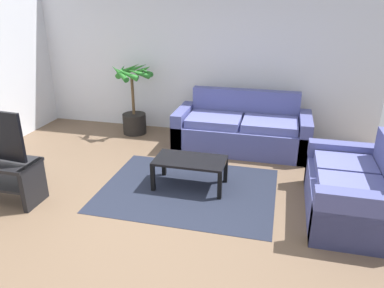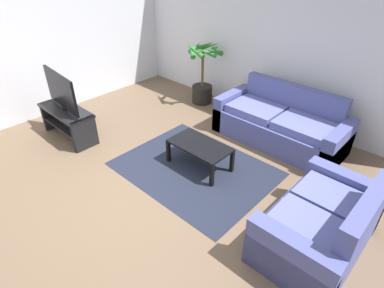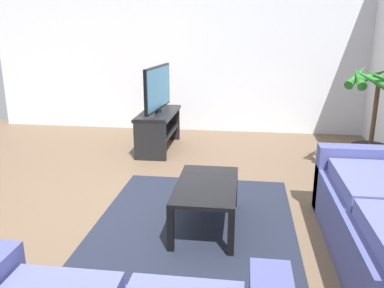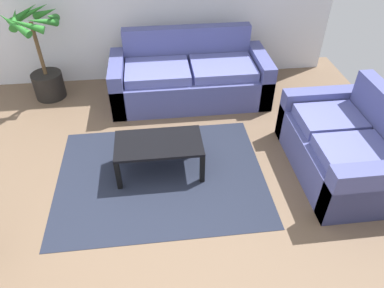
% 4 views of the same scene
% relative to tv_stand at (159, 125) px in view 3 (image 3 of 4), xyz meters
% --- Properties ---
extents(ground_plane, '(6.60, 6.60, 0.00)m').
position_rel_tv_stand_xyz_m(ground_plane, '(1.84, 0.05, -0.34)').
color(ground_plane, brown).
extents(wall_left, '(0.06, 6.00, 2.70)m').
position_rel_tv_stand_xyz_m(wall_left, '(-1.16, 0.05, 1.01)').
color(wall_left, silver).
rests_on(wall_left, ground).
extents(tv_stand, '(1.10, 0.45, 0.52)m').
position_rel_tv_stand_xyz_m(tv_stand, '(0.00, 0.00, 0.00)').
color(tv_stand, black).
rests_on(tv_stand, ground).
extents(tv, '(1.04, 0.13, 0.62)m').
position_rel_tv_stand_xyz_m(tv, '(0.00, 0.00, 0.51)').
color(tv, black).
rests_on(tv, tv_stand).
extents(coffee_table, '(0.91, 0.50, 0.39)m').
position_rel_tv_stand_xyz_m(coffee_table, '(2.19, 0.88, -0.01)').
color(coffee_table, black).
rests_on(coffee_table, ground).
extents(area_rug, '(2.20, 1.70, 0.01)m').
position_rel_tv_stand_xyz_m(area_rug, '(2.19, 0.78, -0.34)').
color(area_rug, '#1E2333').
rests_on(area_rug, ground).
extents(potted_palm, '(0.74, 0.76, 1.26)m').
position_rel_tv_stand_xyz_m(potted_palm, '(0.73, 2.60, 0.19)').
color(potted_palm, black).
rests_on(potted_palm, ground).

